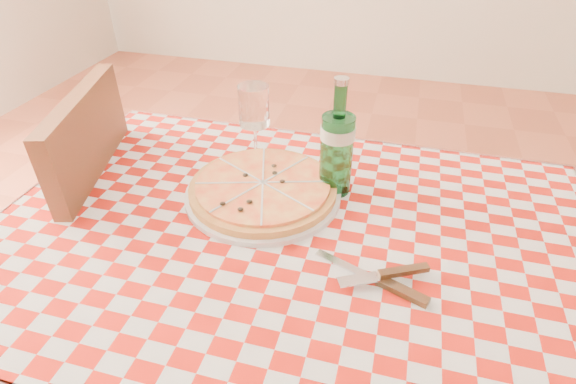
# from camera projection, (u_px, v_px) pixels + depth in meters

# --- Properties ---
(dining_table) EXTENTS (1.20, 0.80, 0.75)m
(dining_table) POSITION_uv_depth(u_px,v_px,m) (290.00, 265.00, 1.02)
(dining_table) COLOR brown
(dining_table) RESTS_ON ground
(tablecloth) EXTENTS (1.30, 0.90, 0.01)m
(tablecloth) POSITION_uv_depth(u_px,v_px,m) (290.00, 233.00, 0.96)
(tablecloth) COLOR #981209
(tablecloth) RESTS_ON dining_table
(chair_far) EXTENTS (0.54, 0.54, 0.96)m
(chair_far) POSITION_uv_depth(u_px,v_px,m) (77.00, 231.00, 1.28)
(chair_far) COLOR brown
(chair_far) RESTS_ON ground
(pizza_plate) EXTENTS (0.46, 0.46, 0.05)m
(pizza_plate) POSITION_uv_depth(u_px,v_px,m) (263.00, 187.00, 1.05)
(pizza_plate) COLOR #B8793D
(pizza_plate) RESTS_ON tablecloth
(water_bottle) EXTENTS (0.09, 0.09, 0.28)m
(water_bottle) POSITION_uv_depth(u_px,v_px,m) (337.00, 138.00, 1.01)
(water_bottle) COLOR #186229
(water_bottle) RESTS_ON tablecloth
(wine_glass) EXTENTS (0.09, 0.09, 0.20)m
(wine_glass) POSITION_uv_depth(u_px,v_px,m) (255.00, 123.00, 1.16)
(wine_glass) COLOR white
(wine_glass) RESTS_ON tablecloth
(cutlery) EXTENTS (0.27, 0.24, 0.03)m
(cutlery) POSITION_uv_depth(u_px,v_px,m) (378.00, 277.00, 0.83)
(cutlery) COLOR silver
(cutlery) RESTS_ON tablecloth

